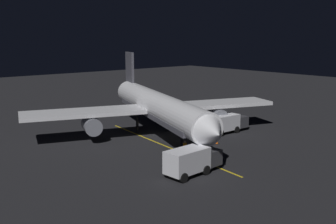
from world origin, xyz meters
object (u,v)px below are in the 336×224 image
at_px(traffic_cone_under_wing, 214,130).
at_px(ground_crew_worker, 185,149).
at_px(catering_truck, 226,123).
at_px(traffic_cone_near_left, 187,135).
at_px(baggage_truck, 192,161).
at_px(traffic_cone_near_right, 217,142).
at_px(airliner, 156,107).

bearing_deg(traffic_cone_under_wing, ground_crew_worker, 28.45).
height_order(catering_truck, traffic_cone_near_left, catering_truck).
xyz_separation_m(baggage_truck, catering_truck, (-15.00, -9.12, -0.03)).
bearing_deg(ground_crew_worker, traffic_cone_under_wing, -151.55).
distance_m(ground_crew_worker, traffic_cone_under_wing, 11.94).
bearing_deg(traffic_cone_near_right, traffic_cone_under_wing, -133.10).
bearing_deg(catering_truck, baggage_truck, 31.30).
bearing_deg(airliner, traffic_cone_under_wing, 152.74).
height_order(traffic_cone_near_right, traffic_cone_under_wing, same).
bearing_deg(airliner, traffic_cone_near_right, 110.52).
distance_m(traffic_cone_near_right, traffic_cone_under_wing, 5.92).
height_order(ground_crew_worker, traffic_cone_near_right, ground_crew_worker).
bearing_deg(ground_crew_worker, baggage_truck, 53.72).
bearing_deg(airliner, traffic_cone_near_left, 129.76).
relative_size(catering_truck, traffic_cone_near_left, 11.33).
relative_size(airliner, catering_truck, 5.37).
relative_size(traffic_cone_near_left, traffic_cone_near_right, 1.00).
xyz_separation_m(airliner, ground_crew_worker, (3.47, 9.30, -2.91)).
distance_m(baggage_truck, traffic_cone_near_left, 14.39).
xyz_separation_m(baggage_truck, ground_crew_worker, (-3.39, -4.62, -0.42)).
xyz_separation_m(catering_truck, ground_crew_worker, (11.61, 4.51, -0.38)).
xyz_separation_m(ground_crew_worker, traffic_cone_under_wing, (-10.49, -5.68, -0.64)).
bearing_deg(ground_crew_worker, catering_truck, -158.79).
height_order(traffic_cone_near_left, traffic_cone_under_wing, same).
bearing_deg(traffic_cone_under_wing, traffic_cone_near_right, 46.90).
relative_size(catering_truck, traffic_cone_under_wing, 11.33).
bearing_deg(traffic_cone_near_right, catering_truck, -148.69).
height_order(baggage_truck, ground_crew_worker, baggage_truck).
height_order(catering_truck, traffic_cone_under_wing, catering_truck).
distance_m(catering_truck, traffic_cone_under_wing, 1.92).
bearing_deg(airliner, catering_truck, 149.52).
bearing_deg(traffic_cone_under_wing, catering_truck, 133.74).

